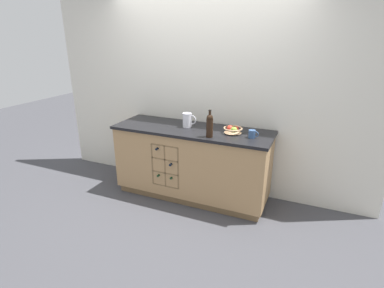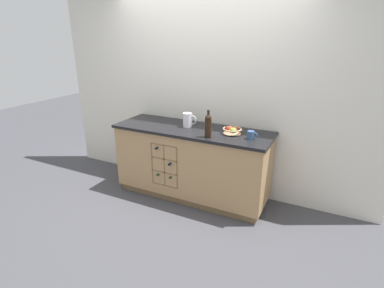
# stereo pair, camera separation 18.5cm
# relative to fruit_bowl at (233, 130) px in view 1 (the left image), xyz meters

# --- Properties ---
(ground_plane) EXTENTS (14.00, 14.00, 0.00)m
(ground_plane) POSITION_rel_fruit_bowl_xyz_m (-0.51, -0.02, -0.97)
(ground_plane) COLOR #424247
(back_wall) EXTENTS (4.40, 0.06, 2.55)m
(back_wall) POSITION_rel_fruit_bowl_xyz_m (-0.51, 0.36, 0.31)
(back_wall) COLOR silver
(back_wall) RESTS_ON ground_plane
(kitchen_island) EXTENTS (1.97, 0.67, 0.92)m
(kitchen_island) POSITION_rel_fruit_bowl_xyz_m (-0.51, -0.02, -0.50)
(kitchen_island) COLOR brown
(kitchen_island) RESTS_ON ground_plane
(fruit_bowl) EXTENTS (0.22, 0.22, 0.09)m
(fruit_bowl) POSITION_rel_fruit_bowl_xyz_m (0.00, 0.00, 0.00)
(fruit_bowl) COLOR tan
(fruit_bowl) RESTS_ON kitchen_island
(white_pitcher) EXTENTS (0.18, 0.12, 0.18)m
(white_pitcher) POSITION_rel_fruit_bowl_xyz_m (-0.59, 0.02, 0.05)
(white_pitcher) COLOR white
(white_pitcher) RESTS_ON kitchen_island
(ceramic_mug) EXTENTS (0.12, 0.08, 0.09)m
(ceramic_mug) POSITION_rel_fruit_bowl_xyz_m (0.24, -0.08, 0.00)
(ceramic_mug) COLOR #385684
(ceramic_mug) RESTS_ON kitchen_island
(standing_wine_bottle) EXTENTS (0.08, 0.08, 0.31)m
(standing_wine_bottle) POSITION_rel_fruit_bowl_xyz_m (-0.20, -0.24, 0.10)
(standing_wine_bottle) COLOR black
(standing_wine_bottle) RESTS_ON kitchen_island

